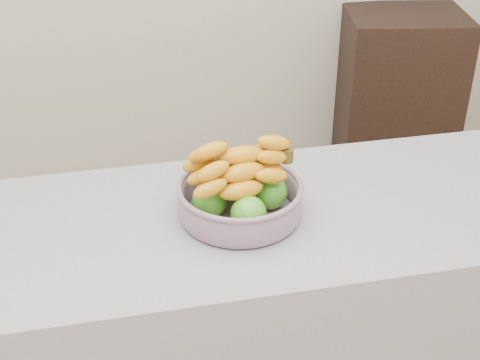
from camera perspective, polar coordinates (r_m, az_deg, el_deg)
The scene contains 3 objects.
counter at distance 1.89m, azimuth -4.15°, elevation -14.97°, with size 2.00×0.60×0.90m, color gray.
cabinet at distance 3.25m, azimuth 13.12°, elevation 5.75°, with size 0.52×0.41×0.93m, color black.
fruit_bowl at distance 1.58m, azimuth -0.01°, elevation -1.29°, with size 0.30×0.30×0.19m.
Camera 1 is at (-0.15, -0.87, 1.80)m, focal length 50.00 mm.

